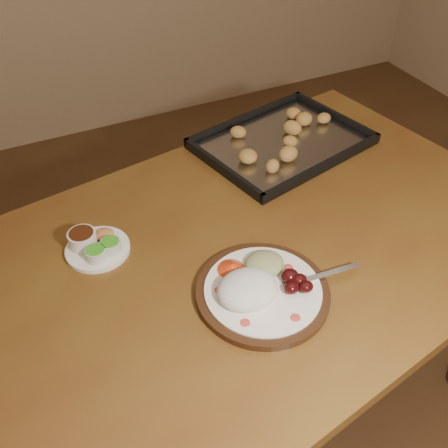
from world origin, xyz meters
TOP-DOWN VIEW (x-y plane):
  - ground at (0.00, 0.00)m, footprint 4.00×4.00m
  - dining_table at (-0.25, 0.03)m, footprint 1.63×1.15m
  - dinner_plate at (-0.29, -0.12)m, footprint 0.37×0.29m
  - condiment_saucer at (-0.58, 0.17)m, footprint 0.15×0.15m
  - baking_tray at (0.05, 0.37)m, footprint 0.55×0.45m

SIDE VIEW (x-z plane):
  - ground at x=0.00m, z-range 0.00..0.00m
  - dining_table at x=-0.25m, z-range 0.28..1.03m
  - baking_tray at x=0.05m, z-range 0.74..0.79m
  - condiment_saucer at x=-0.58m, z-range 0.74..0.79m
  - dinner_plate at x=-0.29m, z-range 0.74..0.80m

